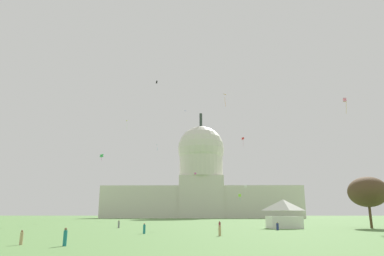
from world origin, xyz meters
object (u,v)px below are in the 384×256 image
object	(u,v)px
tree_east_far	(368,192)
person_teal_mid_left	(144,229)
person_grey_mid_center	(119,224)
kite_cyan_high	(158,146)
kite_white_low	(245,186)
kite_black_high	(157,82)
event_tent	(284,213)
person_navy_back_center	(278,227)
person_maroon_mid_right	(220,225)
kite_orange_high	(226,96)
kite_red_mid	(243,139)
person_teal_edge_west	(65,237)
kite_green_mid	(102,156)
kite_lime_low	(240,196)
kite_pink_mid	(345,100)
kite_blue_high	(184,112)
person_tan_deep_crowd	(220,231)
person_tan_near_tent	(21,238)
capitol_building	(201,184)
kite_magenta_mid	(195,173)
kite_yellow_high	(128,122)

from	to	relation	value
tree_east_far	person_teal_mid_left	size ratio (longest dim) A/B	6.74
person_grey_mid_center	kite_cyan_high	xyz separation A→B (m)	(-3.55, 94.95, 35.40)
kite_white_low	kite_black_high	size ratio (longest dim) A/B	3.20
event_tent	person_navy_back_center	distance (m)	8.61
tree_east_far	kite_white_low	size ratio (longest dim) A/B	2.40
tree_east_far	kite_white_low	distance (m)	106.34
person_maroon_mid_right	kite_orange_high	world-z (taller)	kite_orange_high
kite_orange_high	kite_black_high	distance (m)	47.40
person_grey_mid_center	kite_white_low	distance (m)	114.07
kite_red_mid	kite_black_high	bearing A→B (deg)	-107.24
person_teal_mid_left	kite_orange_high	distance (m)	67.43
person_teal_edge_west	kite_green_mid	bearing A→B (deg)	157.72
tree_east_far	person_grey_mid_center	size ratio (longest dim) A/B	6.55
kite_green_mid	kite_orange_high	world-z (taller)	kite_orange_high
kite_cyan_high	kite_lime_low	bearing A→B (deg)	-130.46
event_tent	person_maroon_mid_right	world-z (taller)	event_tent
event_tent	kite_pink_mid	xyz separation A→B (m)	(20.05, 10.67, 28.54)
person_navy_back_center	kite_blue_high	bearing A→B (deg)	-88.00
person_grey_mid_center	person_maroon_mid_right	bearing A→B (deg)	-147.08
person_tan_deep_crowd	kite_blue_high	world-z (taller)	kite_blue_high
tree_east_far	kite_pink_mid	world-z (taller)	kite_pink_mid
person_navy_back_center	person_tan_near_tent	bearing A→B (deg)	34.93
person_teal_edge_west	capitol_building	bearing A→B (deg)	139.18
person_tan_deep_crowd	kite_black_high	distance (m)	110.15
event_tent	tree_east_far	xyz separation A→B (m)	(18.56, 0.99, 4.52)
person_teal_mid_left	person_tan_deep_crowd	bearing A→B (deg)	-145.44
kite_orange_high	event_tent	bearing A→B (deg)	-119.00
person_tan_near_tent	person_teal_edge_west	world-z (taller)	person_teal_edge_west
kite_black_high	person_tan_deep_crowd	bearing A→B (deg)	7.43
person_teal_mid_left	kite_magenta_mid	bearing A→B (deg)	-34.47
kite_orange_high	kite_pink_mid	bearing A→B (deg)	-81.05
person_tan_deep_crowd	kite_pink_mid	bearing A→B (deg)	71.67
person_navy_back_center	kite_yellow_high	size ratio (longest dim) A/B	0.41
event_tent	kite_yellow_high	xyz separation A→B (m)	(-44.32, 49.33, 33.21)
person_tan_near_tent	kite_cyan_high	xyz separation A→B (m)	(-2.67, 135.22, 35.49)
person_teal_edge_west	kite_cyan_high	bearing A→B (deg)	146.88
kite_pink_mid	kite_magenta_mid	distance (m)	87.34
kite_lime_low	kite_yellow_high	bearing A→B (deg)	-114.62
kite_pink_mid	kite_blue_high	world-z (taller)	kite_blue_high
kite_magenta_mid	person_tan_deep_crowd	bearing A→B (deg)	120.22
kite_lime_low	kite_white_low	bearing A→B (deg)	114.78
person_maroon_mid_right	person_navy_back_center	bearing A→B (deg)	-110.55
person_navy_back_center	kite_magenta_mid	bearing A→B (deg)	-89.02
person_maroon_mid_right	kite_blue_high	bearing A→B (deg)	10.66
person_teal_mid_left	kite_white_low	bearing A→B (deg)	-45.35
kite_orange_high	kite_black_high	xyz separation A→B (m)	(-27.18, 34.14, 18.50)
person_grey_mid_center	person_maroon_mid_right	size ratio (longest dim) A/B	1.07
person_tan_near_tent	person_maroon_mid_right	xyz separation A→B (m)	(22.30, 36.52, 0.03)
capitol_building	person_navy_back_center	size ratio (longest dim) A/B	82.64
person_teal_mid_left	person_grey_mid_center	bearing A→B (deg)	-8.18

